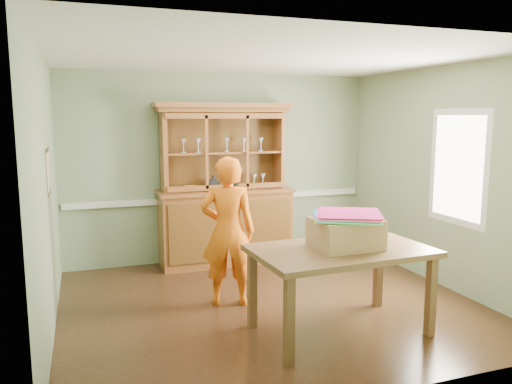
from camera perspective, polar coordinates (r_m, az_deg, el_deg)
name	(u,v)px	position (r m, az deg, el deg)	size (l,w,h in m)	color
floor	(270,304)	(5.75, 1.59, -12.67)	(4.50, 4.50, 0.00)	#452616
ceiling	(271,57)	(5.39, 1.72, 15.16)	(4.50, 4.50, 0.00)	white
wall_back	(221,167)	(7.29, -3.97, 2.81)	(4.50, 4.50, 0.00)	gray
wall_left	(46,196)	(5.06, -22.87, -0.42)	(4.00, 4.00, 0.00)	gray
wall_right	(441,177)	(6.55, 20.39, 1.63)	(4.00, 4.00, 0.00)	gray
wall_front	(371,221)	(3.63, 12.99, -3.30)	(4.50, 4.50, 0.00)	gray
chair_rail	(222,198)	(7.33, -3.88, -0.71)	(4.41, 0.05, 0.08)	silver
framed_map	(49,171)	(5.34, -22.58, 2.19)	(0.03, 0.60, 0.46)	#362315
window_panel	(458,167)	(6.29, 22.05, 2.65)	(0.03, 0.96, 1.36)	silver
china_hutch	(225,208)	(7.12, -3.58, -1.84)	(1.93, 0.64, 2.27)	brown
dining_table	(341,258)	(4.90, 9.65, -7.45)	(1.73, 1.10, 0.84)	brown
cardboard_box	(346,233)	(4.86, 10.20, -4.66)	(0.61, 0.49, 0.29)	#A88656
kite_stack	(348,216)	(4.83, 10.49, -2.68)	(0.78, 0.78, 0.05)	#CAFA1F
person	(228,231)	(5.53, -3.22, -4.50)	(0.61, 0.40, 1.66)	orange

